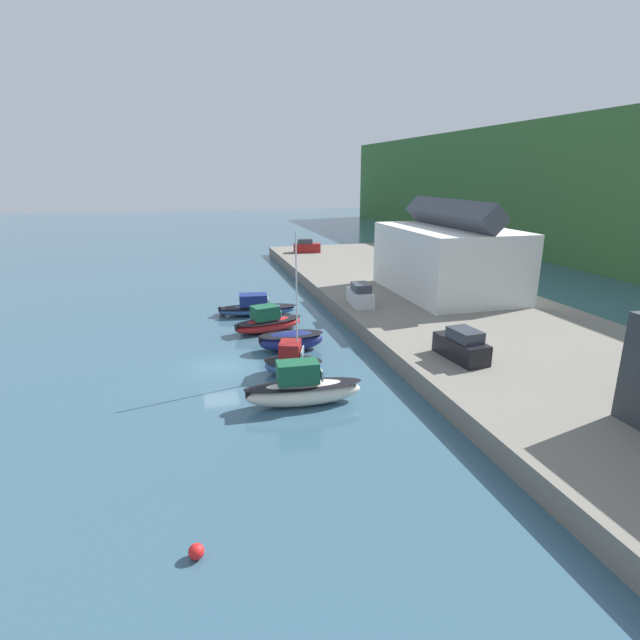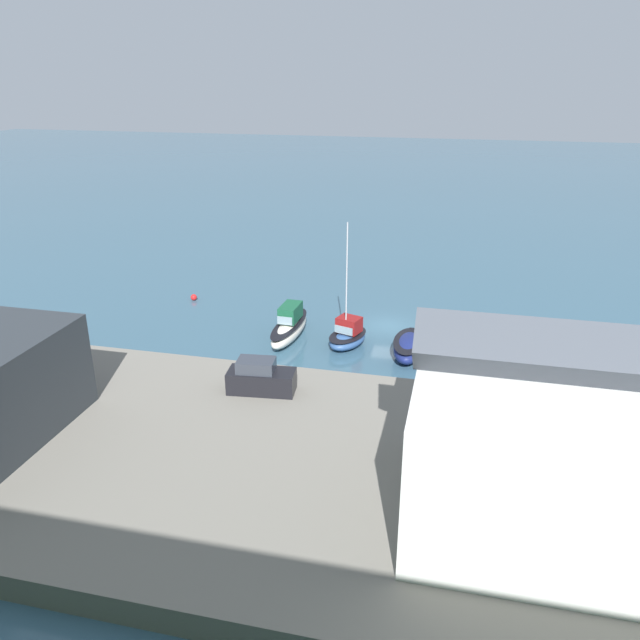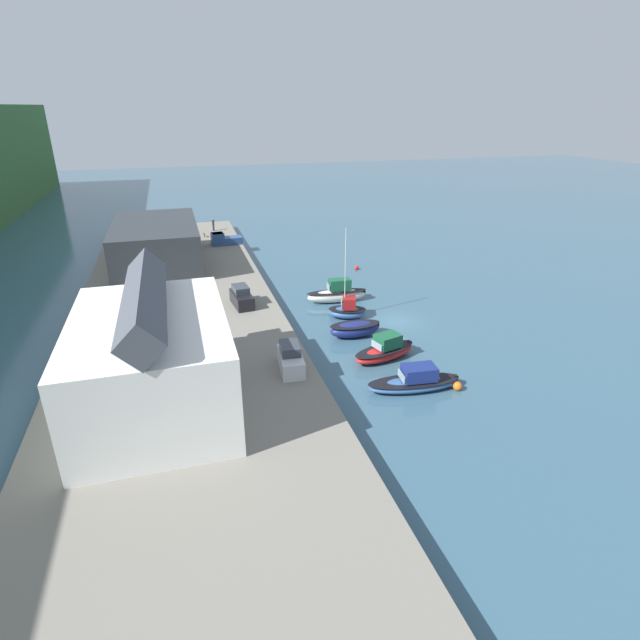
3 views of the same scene
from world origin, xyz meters
name	(u,v)px [view 3 (image 3 of 3)]	position (x,y,z in m)	size (l,w,h in m)	color
ground_plane	(398,321)	(0.00, 0.00, 0.00)	(320.00, 320.00, 0.00)	#385B70
quay_promenade	(182,341)	(0.00, 22.51, 0.67)	(100.63, 21.01, 1.35)	gray
harbor_clubhouse	(153,359)	(-11.88, 24.45, 5.02)	(15.83, 10.35, 9.68)	white
yacht_club_building	(157,243)	(25.05, 24.59, 4.16)	(19.19, 10.95, 5.63)	#2D3338
moored_boat_0	(415,381)	(-13.27, 4.58, 0.74)	(3.11, 7.98, 2.10)	#33568E
moored_boat_1	(385,350)	(-7.60, 4.79, 0.85)	(3.91, 6.77, 2.36)	red
moored_boat_2	(355,329)	(-2.28, 5.78, 0.82)	(2.30, 5.22, 1.55)	navy
moored_boat_3	(348,310)	(2.54, 4.88, 0.88)	(3.57, 4.63, 9.95)	#33568E
moored_boat_4	(337,294)	(7.39, 4.46, 1.03)	(2.22, 7.30, 2.79)	white
parked_car_0	(242,297)	(6.02, 15.85, 2.26)	(4.36, 2.23, 2.16)	black
parked_car_1	(291,359)	(-9.43, 14.04, 2.26)	(4.34, 2.16, 2.16)	silver
pickup_truck_0	(224,239)	(32.81, 14.80, 2.17)	(2.31, 4.86, 1.90)	#2D4C84
person_on_quay	(213,224)	(42.83, 15.53, 2.45)	(0.40, 0.40, 2.14)	#232838
dog_on_quay	(204,234)	(38.65, 17.43, 1.80)	(0.88, 0.52, 0.68)	brown
mooring_buoy_0	(357,268)	(18.66, -2.15, 0.29)	(0.59, 0.59, 0.59)	red
mooring_buoy_1	(458,386)	(-14.38, 1.29, 0.37)	(0.75, 0.75, 0.75)	orange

